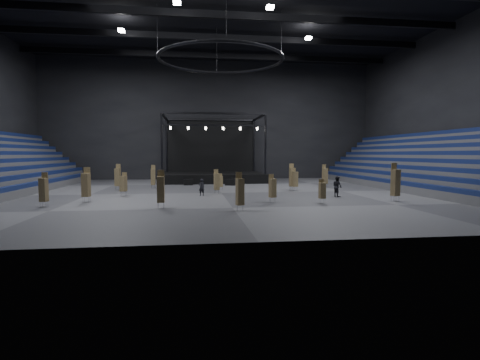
{
  "coord_description": "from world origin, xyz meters",
  "views": [
    {
      "loc": [
        -2.86,
        -36.88,
        3.86
      ],
      "look_at": [
        1.62,
        -2.0,
        1.4
      ],
      "focal_mm": 28.0,
      "sensor_mm": 36.0,
      "label": 1
    }
  ],
  "objects": [
    {
      "name": "wall_front",
      "position": [
        0.0,
        -21.0,
        9.0
      ],
      "size": [
        50.0,
        0.2,
        18.0
      ],
      "primitive_type": "cube",
      "color": "black",
      "rests_on": "ground"
    },
    {
      "name": "chair_stack_4",
      "position": [
        3.5,
        -7.72,
        1.18
      ],
      "size": [
        0.6,
        0.6,
        2.25
      ],
      "rotation": [
        0.0,
        0.0,
        0.36
      ],
      "color": "silver",
      "rests_on": "floor"
    },
    {
      "name": "flight_case_right",
      "position": [
        2.56,
        9.99,
        0.4
      ],
      "size": [
        1.34,
        1.0,
        0.8
      ],
      "primitive_type": "cube",
      "rotation": [
        0.0,
        0.0,
        -0.37
      ],
      "color": "black",
      "rests_on": "floor"
    },
    {
      "name": "chair_stack_11",
      "position": [
        0.16,
        2.91,
        0.95
      ],
      "size": [
        0.46,
        0.46,
        1.75
      ],
      "rotation": [
        0.0,
        0.0,
        0.11
      ],
      "color": "silver",
      "rests_on": "floor"
    },
    {
      "name": "chair_stack_0",
      "position": [
        -7.21,
        5.89,
        1.33
      ],
      "size": [
        0.47,
        0.47,
        2.62
      ],
      "rotation": [
        0.0,
        0.0,
        -0.03
      ],
      "color": "silver",
      "rests_on": "floor"
    },
    {
      "name": "ceiling",
      "position": [
        0.0,
        0.0,
        18.0
      ],
      "size": [
        50.0,
        42.0,
        0.2
      ],
      "primitive_type": "cube",
      "color": "black",
      "rests_on": "wall_back"
    },
    {
      "name": "crew_member",
      "position": [
        10.12,
        -4.7,
        0.93
      ],
      "size": [
        0.92,
        1.06,
        1.85
      ],
      "primitive_type": "imported",
      "rotation": [
        0.0,
        0.0,
        1.84
      ],
      "color": "black",
      "rests_on": "floor"
    },
    {
      "name": "wall_back",
      "position": [
        0.0,
        21.0,
        9.0
      ],
      "size": [
        50.0,
        0.2,
        18.0
      ],
      "primitive_type": "cube",
      "color": "black",
      "rests_on": "ground"
    },
    {
      "name": "floodlights",
      "position": [
        0.0,
        -4.0,
        16.6
      ],
      "size": [
        28.6,
        16.6,
        0.25
      ],
      "color": "white",
      "rests_on": "roof_girders"
    },
    {
      "name": "roof_girders",
      "position": [
        0.0,
        -0.0,
        17.2
      ],
      "size": [
        49.0,
        30.35,
        0.7
      ],
      "color": "black",
      "rests_on": "ceiling"
    },
    {
      "name": "chair_stack_3",
      "position": [
        7.61,
        1.47,
        1.45
      ],
      "size": [
        0.57,
        0.57,
        2.84
      ],
      "rotation": [
        0.0,
        0.0,
        0.11
      ],
      "color": "silver",
      "rests_on": "floor"
    },
    {
      "name": "flight_case_left",
      "position": [
        -3.35,
        9.62,
        0.37
      ],
      "size": [
        1.17,
        0.68,
        0.74
      ],
      "primitive_type": "cube",
      "rotation": [
        0.0,
        0.0,
        0.12
      ],
      "color": "black",
      "rests_on": "floor"
    },
    {
      "name": "chair_stack_2",
      "position": [
        -11.26,
        -5.88,
        1.45
      ],
      "size": [
        0.65,
        0.65,
        2.81
      ],
      "rotation": [
        0.0,
        0.0,
        -0.22
      ],
      "color": "silver",
      "rests_on": "floor"
    },
    {
      "name": "truss_ring",
      "position": [
        -0.0,
        0.0,
        13.0
      ],
      "size": [
        12.3,
        12.3,
        5.15
      ],
      "color": "black",
      "rests_on": "ceiling"
    },
    {
      "name": "chair_stack_9",
      "position": [
        -9.13,
        -1.57,
        1.16
      ],
      "size": [
        0.67,
        0.67,
        2.17
      ],
      "rotation": [
        0.0,
        0.0,
        -0.42
      ],
      "color": "silver",
      "rests_on": "floor"
    },
    {
      "name": "bleachers_right",
      "position": [
        22.94,
        0.0,
        1.73
      ],
      "size": [
        7.2,
        40.0,
        6.4
      ],
      "color": "#4C4C4F",
      "rests_on": "floor"
    },
    {
      "name": "man_center",
      "position": [
        -2.0,
        -2.34,
        0.78
      ],
      "size": [
        0.68,
        0.58,
        1.57
      ],
      "primitive_type": "imported",
      "rotation": [
        0.0,
        0.0,
        3.56
      ],
      "color": "black",
      "rests_on": "floor"
    },
    {
      "name": "chair_stack_1",
      "position": [
        -10.74,
        4.22,
        1.43
      ],
      "size": [
        0.62,
        0.62,
        2.79
      ],
      "rotation": [
        0.0,
        0.0,
        -0.21
      ],
      "color": "silver",
      "rests_on": "floor"
    },
    {
      "name": "stage",
      "position": [
        0.0,
        16.24,
        1.45
      ],
      "size": [
        14.0,
        10.0,
        9.2
      ],
      "color": "black",
      "rests_on": "floor"
    },
    {
      "name": "chair_stack_5",
      "position": [
        7.8,
        1.16,
        1.26
      ],
      "size": [
        0.68,
        0.68,
        2.38
      ],
      "rotation": [
        0.0,
        0.0,
        0.39
      ],
      "color": "silver",
      "rests_on": "floor"
    },
    {
      "name": "chair_stack_14",
      "position": [
        0.35,
        -11.84,
        1.34
      ],
      "size": [
        0.58,
        0.58,
        2.63
      ],
      "rotation": [
        0.0,
        0.0,
        0.28
      ],
      "color": "silver",
      "rests_on": "floor"
    },
    {
      "name": "chair_stack_12",
      "position": [
        12.39,
        4.72,
        1.36
      ],
      "size": [
        0.61,
        0.61,
        2.64
      ],
      "rotation": [
        0.0,
        0.0,
        0.23
      ],
      "color": "silver",
      "rests_on": "floor"
    },
    {
      "name": "chair_stack_8",
      "position": [
        13.52,
        -8.46,
        1.58
      ],
      "size": [
        0.65,
        0.65,
        3.13
      ],
      "rotation": [
        0.0,
        0.0,
        0.23
      ],
      "color": "silver",
      "rests_on": "floor"
    },
    {
      "name": "chair_stack_7",
      "position": [
        -13.56,
        -8.29,
        1.3
      ],
      "size": [
        0.57,
        0.57,
        2.53
      ],
      "rotation": [
        0.0,
        0.0,
        -0.2
      ],
      "color": "silver",
      "rests_on": "floor"
    },
    {
      "name": "wall_right",
      "position": [
        25.0,
        0.0,
        9.0
      ],
      "size": [
        0.2,
        42.0,
        18.0
      ],
      "primitive_type": "cube",
      "color": "black",
      "rests_on": "ground"
    },
    {
      "name": "chair_stack_10",
      "position": [
        -5.08,
        -9.96,
        1.39
      ],
      "size": [
        0.51,
        0.51,
        2.72
      ],
      "rotation": [
        0.0,
        0.0,
        -0.02
      ],
      "color": "silver",
      "rests_on": "floor"
    },
    {
      "name": "chair_stack_13",
      "position": [
        7.25,
        -8.76,
        1.02
      ],
      "size": [
        0.48,
        0.48,
        1.89
      ],
      "rotation": [
        0.0,
        0.0,
        0.09
      ],
      "color": "silver",
      "rests_on": "floor"
    },
    {
      "name": "flight_case_mid",
      "position": [
        1.74,
        8.58,
        0.39
      ],
      "size": [
        1.31,
        0.98,
        0.78
      ],
      "primitive_type": "cube",
      "rotation": [
        0.0,
        0.0,
        -0.38
      ],
      "color": "black",
      "rests_on": "floor"
    },
    {
      "name": "floor",
      "position": [
        0.0,
        0.0,
        0.0
      ],
      "size": [
        50.0,
        50.0,
        0.0
      ],
      "primitive_type": "plane",
      "color": "#4B4A4D",
      "rests_on": "ground"
    },
    {
      "name": "chair_stack_6",
      "position": [
        -0.52,
        -0.86,
        1.23
      ],
      "size": [
        0.57,
        0.57,
        2.36
      ],
      "rotation": [
        0.0,
        0.0,
        0.25
      ],
      "color": "silver",
      "rests_on": "floor"
    }
  ]
}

